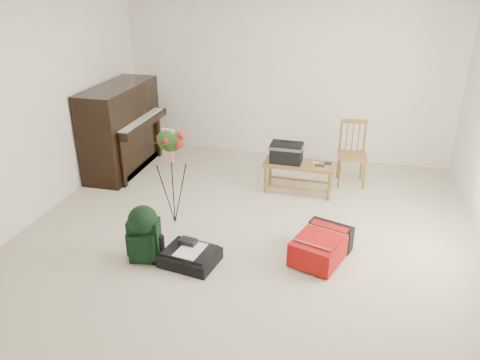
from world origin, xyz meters
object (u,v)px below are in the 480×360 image
(black_duffel, at_px, (190,256))
(dining_chair, at_px, (352,154))
(red_suitcase, at_px, (321,244))
(flower_stand, at_px, (172,177))
(green_backpack, at_px, (144,231))
(bench, at_px, (291,156))
(piano, at_px, (122,130))

(black_duffel, bearing_deg, dining_chair, 67.40)
(red_suitcase, distance_m, flower_stand, 1.81)
(dining_chair, bearing_deg, green_backpack, -135.35)
(green_backpack, bearing_deg, red_suitcase, 6.64)
(bench, bearing_deg, green_backpack, -119.61)
(dining_chair, relative_size, green_backpack, 1.43)
(flower_stand, bearing_deg, piano, 141.29)
(flower_stand, bearing_deg, dining_chair, 47.21)
(red_suitcase, relative_size, black_duffel, 1.30)
(dining_chair, relative_size, black_duffel, 1.45)
(dining_chair, bearing_deg, black_duffel, -128.90)
(dining_chair, height_order, red_suitcase, dining_chair)
(bench, distance_m, dining_chair, 0.92)
(dining_chair, distance_m, black_duffel, 2.85)
(red_suitcase, distance_m, green_backpack, 1.82)
(red_suitcase, xyz_separation_m, flower_stand, (-1.74, 0.30, 0.43))
(black_duffel, bearing_deg, flower_stand, 130.87)
(dining_chair, xyz_separation_m, green_backpack, (-1.95, -2.46, -0.09))
(bench, xyz_separation_m, green_backpack, (-1.17, -1.98, -0.16))
(bench, relative_size, red_suitcase, 1.19)
(piano, xyz_separation_m, dining_chair, (3.27, 0.31, -0.17))
(red_suitcase, height_order, black_duffel, red_suitcase)
(flower_stand, bearing_deg, black_duffel, -51.41)
(green_backpack, bearing_deg, black_duffel, -1.88)
(green_backpack, relative_size, flower_stand, 0.52)
(red_suitcase, bearing_deg, bench, 129.11)
(red_suitcase, relative_size, flower_stand, 0.66)
(green_backpack, bearing_deg, dining_chair, 41.82)
(bench, bearing_deg, black_duffel, -109.49)
(black_duffel, relative_size, green_backpack, 0.98)
(black_duffel, distance_m, flower_stand, 1.01)
(dining_chair, height_order, black_duffel, dining_chair)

